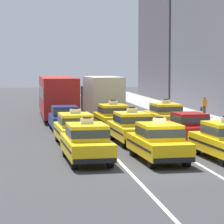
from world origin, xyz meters
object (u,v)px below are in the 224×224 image
object	(u,v)px
box_truck_center_fourth	(101,96)
taxi_right_third	(165,115)
sedan_left_third	(65,118)
taxi_center_second	(131,127)
taxi_left_second	(75,128)
taxi_center_third	(113,117)
pedestrian_mid_block	(204,107)
taxi_center_nearest	(159,141)
taxi_left_nearest	(87,142)
bus_left_fourth	(57,95)
sedan_right_second	(189,126)

from	to	relation	value
box_truck_center_fourth	taxi_right_third	size ratio (longest dim) A/B	1.52
sedan_left_third	taxi_center_second	xyz separation A→B (m)	(3.14, -6.22, 0.03)
taxi_left_second	taxi_center_third	size ratio (longest dim) A/B	1.00
taxi_left_second	taxi_center_third	xyz separation A→B (m)	(2.91, 6.14, 0.00)
sedan_left_third	taxi_left_second	bearing A→B (deg)	-88.84
taxi_center_third	pedestrian_mid_block	bearing A→B (deg)	38.73
taxi_left_second	sedan_left_third	xyz separation A→B (m)	(-0.13, 6.37, -0.03)
taxi_center_nearest	pedestrian_mid_block	world-z (taller)	taxi_center_nearest
taxi_center_second	taxi_center_nearest	bearing A→B (deg)	-88.49
taxi_left_second	taxi_right_third	world-z (taller)	same
sedan_left_third	box_truck_center_fourth	world-z (taller)	box_truck_center_fourth
taxi_left_second	taxi_center_second	distance (m)	3.01
taxi_left_nearest	box_truck_center_fourth	distance (m)	19.14
taxi_center_third	taxi_right_third	size ratio (longest dim) A/B	1.00
taxi_center_nearest	taxi_right_third	distance (m)	12.51
taxi_left_nearest	sedan_left_third	world-z (taller)	taxi_left_nearest
taxi_center_nearest	box_truck_center_fourth	xyz separation A→B (m)	(0.03, 19.15, 0.90)
taxi_center_third	box_truck_center_fourth	size ratio (longest dim) A/B	0.66
taxi_left_nearest	taxi_center_second	world-z (taller)	same
taxi_left_second	taxi_right_third	xyz separation A→B (m)	(6.46, 6.63, 0.00)
box_truck_center_fourth	taxi_center_third	bearing A→B (deg)	-92.03
bus_left_fourth	taxi_right_third	xyz separation A→B (m)	(6.59, -8.51, -0.94)
bus_left_fourth	taxi_center_second	xyz separation A→B (m)	(3.13, -14.98, -0.94)
sedan_left_third	bus_left_fourth	size ratio (longest dim) A/B	0.39
taxi_left_nearest	box_truck_center_fourth	size ratio (longest dim) A/B	0.65
taxi_right_third	taxi_center_third	bearing A→B (deg)	-172.20
taxi_left_nearest	taxi_right_third	size ratio (longest dim) A/B	1.00
taxi_center_third	sedan_right_second	bearing A→B (deg)	-60.16
bus_left_fourth	taxi_right_third	size ratio (longest dim) A/B	2.41
bus_left_fourth	sedan_right_second	bearing A→B (deg)	-66.73
taxi_left_second	sedan_left_third	bearing A→B (deg)	91.16
bus_left_fourth	taxi_center_third	xyz separation A→B (m)	(3.04, -9.00, -0.94)
sedan_left_third	taxi_center_third	xyz separation A→B (m)	(3.04, -0.23, 0.03)
pedestrian_mid_block	taxi_center_third	bearing A→B (deg)	-141.27
bus_left_fourth	taxi_center_nearest	xyz separation A→B (m)	(3.28, -20.57, -0.94)
taxi_center_nearest	pedestrian_mid_block	size ratio (longest dim) A/B	2.97
bus_left_fourth	box_truck_center_fourth	bearing A→B (deg)	-23.23
taxi_center_nearest	box_truck_center_fourth	size ratio (longest dim) A/B	0.66
bus_left_fourth	taxi_right_third	distance (m)	10.80
sedan_right_second	taxi_left_nearest	bearing A→B (deg)	-138.26
sedan_right_second	taxi_right_third	world-z (taller)	taxi_right_third
sedan_right_second	taxi_left_second	bearing A→B (deg)	-176.67
taxi_right_third	bus_left_fourth	bearing A→B (deg)	127.75
taxi_center_second	sedan_right_second	size ratio (longest dim) A/B	1.05
sedan_left_third	box_truck_center_fourth	distance (m)	8.11
sedan_right_second	taxi_right_third	bearing A→B (deg)	87.84
box_truck_center_fourth	sedan_right_second	xyz separation A→B (m)	(3.05, -13.35, -0.93)
sedan_left_third	sedan_right_second	size ratio (longest dim) A/B	0.99
bus_left_fourth	taxi_center_nearest	world-z (taller)	bus_left_fourth
box_truck_center_fourth	pedestrian_mid_block	distance (m)	7.99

